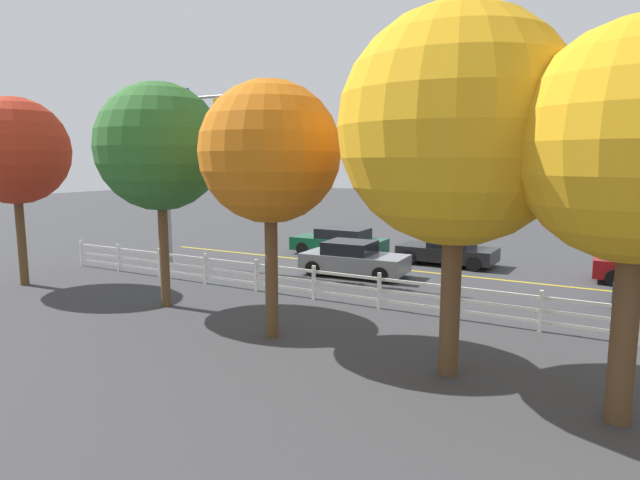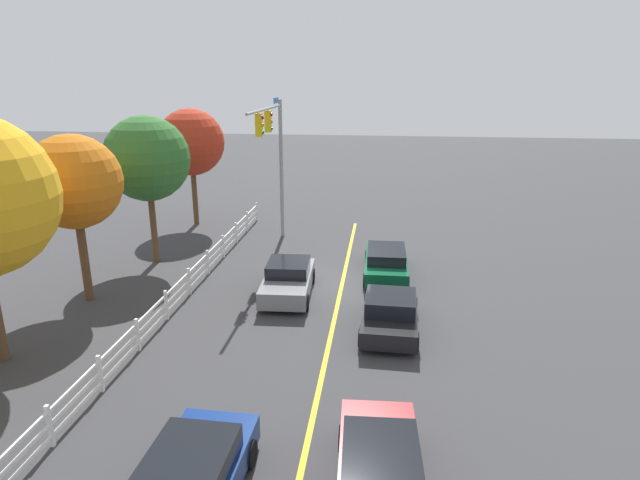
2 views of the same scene
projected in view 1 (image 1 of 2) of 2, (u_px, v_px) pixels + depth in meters
The scene contains 12 objects.
ground_plane at pixel (347, 264), 24.32m from camera, with size 120.00×120.00×0.00m, color #38383A.
lane_center_stripe at pixel (434, 273), 22.38m from camera, with size 28.00×0.16×0.01m, color gold.
signal_assembly at pixel (199, 143), 22.59m from camera, with size 7.06×0.37×7.60m.
car_1 at pixel (340, 242), 26.48m from camera, with size 4.62×1.98×1.34m.
car_2 at pixel (354, 259), 21.75m from camera, with size 4.28×2.13×1.39m.
car_4 at pixel (448, 250), 24.03m from camera, with size 4.27×2.08×1.38m.
white_rail_fence at pixel (345, 286), 17.47m from camera, with size 26.10×0.10×1.15m.
tree_0 at pixel (640, 144), 8.94m from camera, with size 4.05×4.05×6.93m.
tree_1 at pixel (14, 151), 19.54m from camera, with size 3.87×3.87×6.89m.
tree_2 at pixel (160, 147), 16.58m from camera, with size 3.92×3.92×6.98m.
tree_3 at pixel (270, 153), 13.63m from camera, with size 3.61×3.61×6.62m.
tree_4 at pixel (457, 128), 11.03m from camera, with size 4.89×4.89×7.74m.
Camera 1 is at (-10.66, 21.43, 4.61)m, focal length 30.37 mm.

